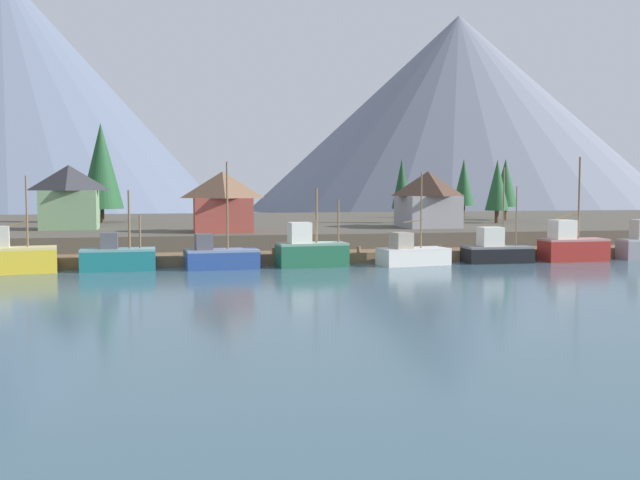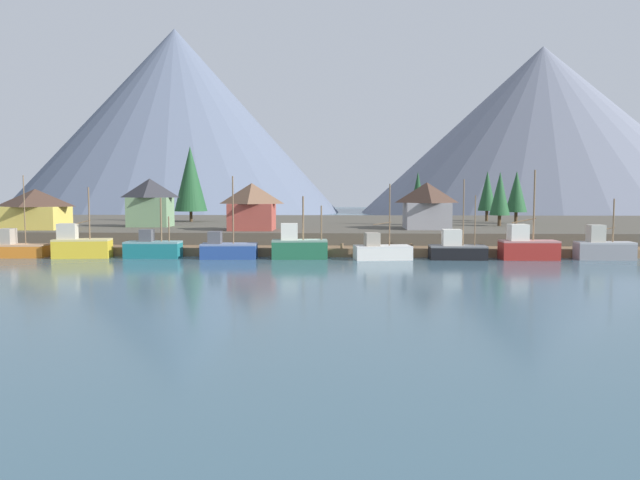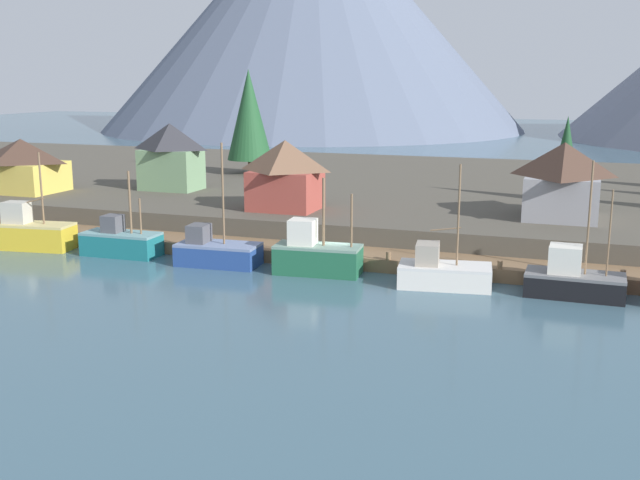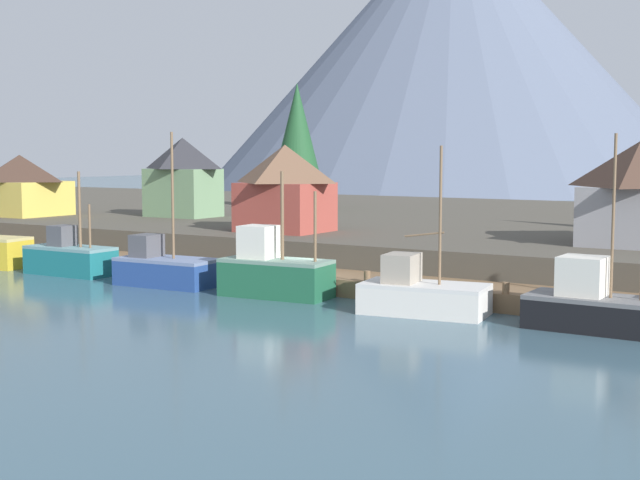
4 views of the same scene
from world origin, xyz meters
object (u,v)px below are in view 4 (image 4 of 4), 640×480
(house_red, at_px, (285,187))
(house_green, at_px, (183,176))
(house_grey, at_px, (639,192))
(conifer_mid_left, at_px, (297,137))
(fishing_boat_teal, at_px, (70,258))
(fishing_boat_green, at_px, (274,272))
(house_yellow, at_px, (20,184))
(fishing_boat_black, at_px, (594,305))
(fishing_boat_white, at_px, (421,294))
(fishing_boat_blue, at_px, (165,269))

(house_red, distance_m, house_green, 17.54)
(house_grey, distance_m, conifer_mid_left, 41.55)
(fishing_boat_teal, relative_size, house_red, 1.11)
(fishing_boat_green, height_order, conifer_mid_left, conifer_mid_left)
(house_yellow, relative_size, conifer_mid_left, 0.63)
(fishing_boat_green, xyz_separation_m, fishing_boat_black, (17.85, 0.10, -0.25))
(fishing_boat_white, distance_m, house_yellow, 47.93)
(house_yellow, bearing_deg, fishing_boat_teal, -31.65)
(house_yellow, bearing_deg, fishing_boat_white, -15.60)
(fishing_boat_white, distance_m, house_grey, 17.94)
(fishing_boat_blue, xyz_separation_m, house_grey, (24.44, 15.49, 4.70))
(fishing_boat_blue, distance_m, house_green, 24.54)
(fishing_boat_teal, distance_m, fishing_boat_green, 16.78)
(fishing_boat_blue, height_order, fishing_boat_white, fishing_boat_blue)
(fishing_boat_teal, distance_m, fishing_boat_blue, 8.75)
(house_red, distance_m, house_yellow, 29.63)
(fishing_boat_white, height_order, house_green, house_green)
(fishing_boat_white, bearing_deg, house_red, 136.10)
(house_yellow, bearing_deg, fishing_boat_green, -18.76)
(house_yellow, bearing_deg, fishing_boat_black, -12.76)
(house_yellow, bearing_deg, house_red, -1.98)
(house_grey, height_order, house_yellow, house_grey)
(house_red, bearing_deg, fishing_boat_blue, -95.22)
(house_red, relative_size, house_green, 0.89)
(fishing_boat_white, relative_size, fishing_boat_black, 0.94)
(fishing_boat_teal, distance_m, house_grey, 36.79)
(conifer_mid_left, bearing_deg, fishing_boat_black, -41.07)
(fishing_boat_black, height_order, house_yellow, fishing_boat_black)
(fishing_boat_teal, height_order, fishing_boat_blue, fishing_boat_blue)
(fishing_boat_blue, height_order, house_grey, fishing_boat_blue)
(house_red, distance_m, conifer_mid_left, 26.46)
(house_green, bearing_deg, fishing_boat_white, -30.74)
(conifer_mid_left, bearing_deg, fishing_boat_teal, -83.34)
(fishing_boat_blue, xyz_separation_m, fishing_boat_white, (17.42, -0.32, -0.04))
(house_red, height_order, house_yellow, house_red)
(fishing_boat_teal, bearing_deg, house_green, 106.93)
(fishing_boat_white, xyz_separation_m, house_yellow, (-45.98, 12.84, 4.29))
(fishing_boat_blue, distance_m, house_red, 12.44)
(fishing_boat_white, xyz_separation_m, house_red, (-16.37, 11.82, 4.67))
(house_red, bearing_deg, house_grey, 9.69)
(fishing_boat_green, xyz_separation_m, house_red, (-6.98, 11.41, 4.28))
(fishing_boat_teal, relative_size, house_yellow, 0.86)
(house_red, bearing_deg, house_yellow, 178.02)
(fishing_boat_teal, relative_size, conifer_mid_left, 0.55)
(house_yellow, height_order, conifer_mid_left, conifer_mid_left)
(fishing_boat_teal, bearing_deg, house_grey, 23.29)
(fishing_boat_teal, relative_size, house_green, 0.99)
(fishing_boat_blue, height_order, house_yellow, fishing_boat_blue)
(house_grey, bearing_deg, fishing_boat_teal, -155.42)
(house_grey, height_order, house_green, house_green)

